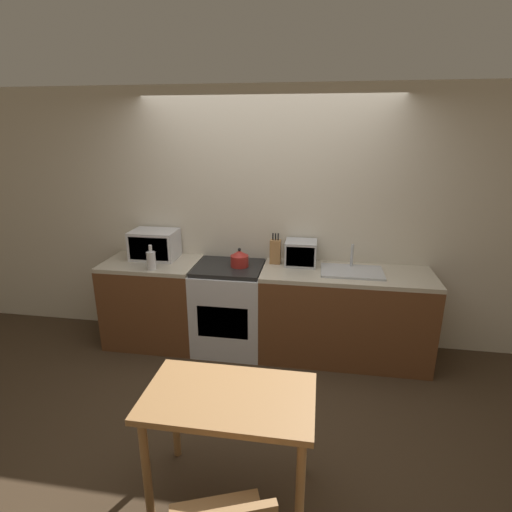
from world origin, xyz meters
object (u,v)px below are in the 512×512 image
Objects in this scene: microwave at (155,245)px; bottle at (151,260)px; stove_range at (230,307)px; kettle at (240,259)px; toaster_oven at (301,253)px; dining_table at (229,409)px.

microwave is 1.91× the size of bottle.
microwave is at bearing 106.91° from bottle.
stove_range is 0.54m from kettle.
stove_range is 1.02m from microwave.
dining_table is (-0.31, -1.88, -0.40)m from toaster_oven.
microwave reaches higher than toaster_oven.
bottle is (-0.82, -0.22, 0.01)m from kettle.
kettle is 0.62× the size of toaster_oven.
microwave reaches higher than dining_table.
toaster_oven is at bearing 14.62° from bottle.
toaster_oven is at bearing 1.26° from microwave.
dining_table is (0.39, -1.72, 0.18)m from stove_range.
stove_range is 1.94× the size of microwave.
bottle reaches higher than kettle.
dining_table is at bearing -80.72° from kettle.
kettle is 0.41× the size of microwave.
microwave reaches higher than stove_range.
microwave is 0.35m from bottle.
toaster_oven is (1.41, 0.37, 0.03)m from bottle.
kettle is at bearing 4.09° from stove_range.
stove_range reaches higher than dining_table.
stove_range is 0.92m from bottle.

